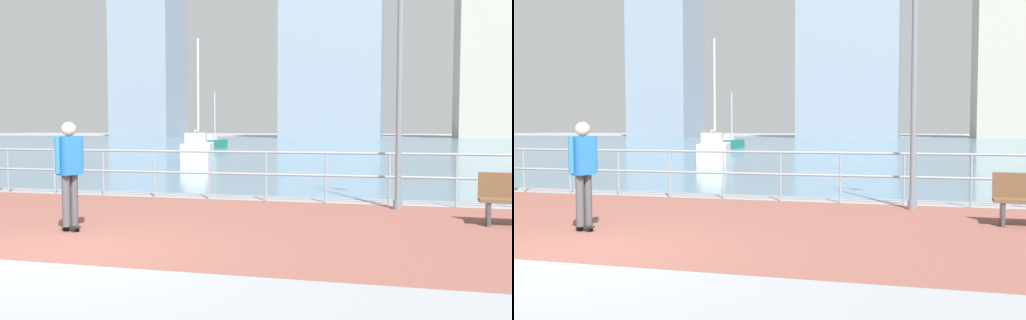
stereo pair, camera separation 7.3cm
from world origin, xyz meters
TOP-DOWN VIEW (x-y plane):
  - ground at (0.00, 40.00)m, footprint 220.00×220.00m
  - brick_paving at (0.00, 2.66)m, footprint 28.00×6.50m
  - harbor_water at (0.00, 50.91)m, footprint 180.00×88.00m
  - waterfront_railing at (-0.00, 5.91)m, footprint 25.25×0.06m
  - lamppost at (4.52, 5.40)m, footprint 0.73×0.57m
  - skateboarder at (-0.85, 1.40)m, footprint 0.41×0.55m
  - sailboat_ivory at (-5.31, 19.52)m, footprint 2.48×4.56m
  - sailboat_yellow at (-10.41, 37.16)m, footprint 1.18×3.34m
  - tower_concrete at (-6.25, 84.54)m, footprint 15.62×11.95m
  - tower_slate at (19.17, 92.02)m, footprint 11.74×12.14m
  - tower_brick at (-41.64, 91.29)m, footprint 11.42×10.55m

SIDE VIEW (x-z plane):
  - ground at x=0.00m, z-range 0.00..0.00m
  - harbor_water at x=0.00m, z-range 0.00..0.00m
  - brick_paving at x=0.00m, z-range 0.00..0.01m
  - sailboat_yellow at x=-10.41m, z-range -1.87..2.76m
  - sailboat_ivory at x=-5.31m, z-range -2.48..3.64m
  - waterfront_railing at x=0.00m, z-range 0.22..1.39m
  - skateboarder at x=-0.85m, z-range 0.19..2.00m
  - lamppost at x=4.52m, z-range 0.29..5.79m
  - tower_concrete at x=-6.25m, z-range -0.83..36.33m
  - tower_slate at x=19.17m, z-range -0.83..38.20m
  - tower_brick at x=-41.64m, z-range -0.83..40.08m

